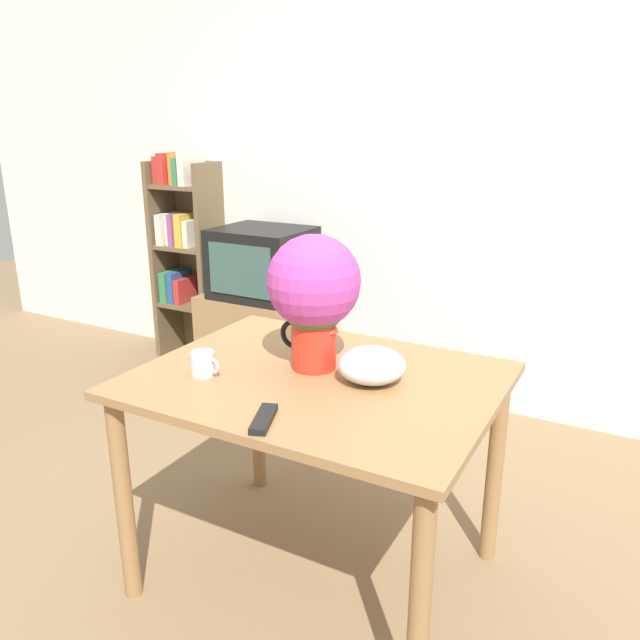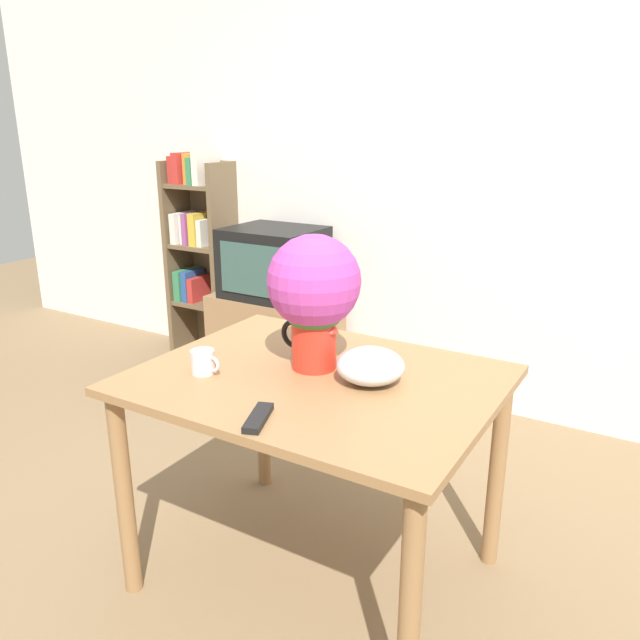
# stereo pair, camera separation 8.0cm
# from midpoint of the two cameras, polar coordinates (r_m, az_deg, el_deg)

# --- Properties ---
(ground_plane) EXTENTS (12.00, 12.00, 0.00)m
(ground_plane) POSITION_cam_midpoint_polar(r_m,az_deg,el_deg) (2.43, -2.07, -23.92)
(ground_plane) COLOR #7F6647
(wall_back) EXTENTS (8.00, 0.05, 2.60)m
(wall_back) POSITION_cam_midpoint_polar(r_m,az_deg,el_deg) (3.56, 13.51, 12.14)
(wall_back) COLOR silver
(wall_back) RESTS_ON ground_plane
(table) EXTENTS (1.18, 0.93, 0.80)m
(table) POSITION_cam_midpoint_polar(r_m,az_deg,el_deg) (2.15, -1.32, -8.00)
(table) COLOR olive
(table) RESTS_ON ground_plane
(flower_vase) EXTENTS (0.32, 0.32, 0.47)m
(flower_vase) POSITION_cam_midpoint_polar(r_m,az_deg,el_deg) (2.09, -1.67, 2.58)
(flower_vase) COLOR red
(flower_vase) RESTS_ON table
(coffee_mug) EXTENTS (0.11, 0.08, 0.08)m
(coffee_mug) POSITION_cam_midpoint_polar(r_m,az_deg,el_deg) (2.14, -11.70, -3.94)
(coffee_mug) COLOR silver
(coffee_mug) RESTS_ON table
(white_bowl) EXTENTS (0.22, 0.22, 0.11)m
(white_bowl) POSITION_cam_midpoint_polar(r_m,az_deg,el_deg) (2.04, 3.62, -4.14)
(white_bowl) COLOR silver
(white_bowl) RESTS_ON table
(remote_control) EXTENTS (0.10, 0.18, 0.02)m
(remote_control) POSITION_cam_midpoint_polar(r_m,az_deg,el_deg) (1.80, -6.35, -9.02)
(remote_control) COLOR black
(remote_control) RESTS_ON table
(tv_stand) EXTENTS (0.74, 0.49, 0.59)m
(tv_stand) POSITION_cam_midpoint_polar(r_m,az_deg,el_deg) (3.95, -5.62, -1.93)
(tv_stand) COLOR #8E6B47
(tv_stand) RESTS_ON ground_plane
(tv_set) EXTENTS (0.55, 0.48, 0.42)m
(tv_set) POSITION_cam_midpoint_polar(r_m,az_deg,el_deg) (3.81, -5.86, 5.23)
(tv_set) COLOR black
(tv_set) RESTS_ON tv_stand
(bookshelf) EXTENTS (0.46, 0.28, 1.45)m
(bookshelf) POSITION_cam_midpoint_polar(r_m,az_deg,el_deg) (4.44, -12.65, 6.73)
(bookshelf) COLOR brown
(bookshelf) RESTS_ON ground_plane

